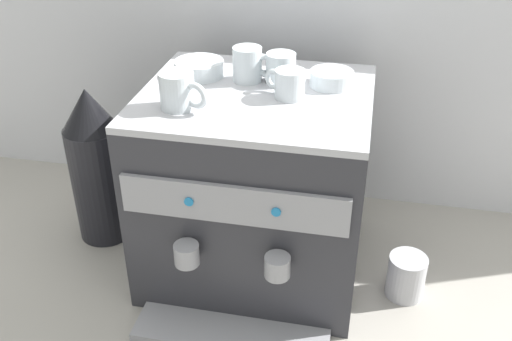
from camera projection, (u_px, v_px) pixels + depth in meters
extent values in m
plane|color=#9E998E|center=(256.00, 260.00, 1.57)|extent=(4.00, 4.00, 0.00)
cube|color=silver|center=(283.00, 46.00, 1.65)|extent=(2.80, 0.03, 0.95)
cube|color=#2D2D33|center=(256.00, 186.00, 1.45)|extent=(0.53, 0.47, 0.48)
cube|color=#B7B7BC|center=(256.00, 96.00, 1.32)|extent=(0.53, 0.47, 0.02)
cube|color=#939399|center=(233.00, 205.00, 1.19)|extent=(0.49, 0.01, 0.09)
cylinder|color=#1E7AB7|center=(189.00, 202.00, 1.20)|extent=(0.02, 0.01, 0.02)
cylinder|color=#1E7AB7|center=(276.00, 212.00, 1.17)|extent=(0.02, 0.01, 0.02)
cube|color=#939399|center=(231.00, 334.00, 1.33)|extent=(0.45, 0.12, 0.02)
cylinder|color=#939399|center=(187.00, 254.00, 1.26)|extent=(0.06, 0.06, 0.05)
cylinder|color=#939399|center=(277.00, 266.00, 1.22)|extent=(0.06, 0.06, 0.05)
cylinder|color=silver|center=(290.00, 84.00, 1.28)|extent=(0.07, 0.07, 0.07)
torus|color=silver|center=(274.00, 79.00, 1.30)|extent=(0.05, 0.03, 0.05)
cylinder|color=silver|center=(247.00, 64.00, 1.36)|extent=(0.07, 0.07, 0.08)
torus|color=silver|center=(267.00, 66.00, 1.35)|extent=(0.06, 0.01, 0.06)
cylinder|color=silver|center=(177.00, 91.00, 1.23)|extent=(0.08, 0.08, 0.08)
torus|color=silver|center=(196.00, 96.00, 1.20)|extent=(0.06, 0.03, 0.06)
cylinder|color=silver|center=(281.00, 68.00, 1.35)|extent=(0.07, 0.07, 0.07)
torus|color=silver|center=(264.00, 64.00, 1.37)|extent=(0.05, 0.03, 0.05)
cylinder|color=silver|center=(199.00, 68.00, 1.40)|extent=(0.12, 0.12, 0.04)
cylinder|color=silver|center=(199.00, 74.00, 1.41)|extent=(0.07, 0.07, 0.01)
cylinder|color=silver|center=(332.00, 78.00, 1.35)|extent=(0.10, 0.10, 0.04)
cylinder|color=silver|center=(331.00, 84.00, 1.35)|extent=(0.06, 0.06, 0.01)
cylinder|color=black|center=(100.00, 183.00, 1.59)|extent=(0.15, 0.15, 0.34)
cone|color=black|center=(87.00, 109.00, 1.48)|extent=(0.15, 0.15, 0.11)
cylinder|color=#B7B7BC|center=(406.00, 276.00, 1.43)|extent=(0.09, 0.09, 0.11)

